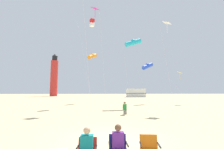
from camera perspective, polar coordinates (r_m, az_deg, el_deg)
The scene contains 15 objects.
ground at distance 7.44m, azimuth 0.26°, elevation -22.62°, with size 200.00×200.00×0.00m, color #CCB584.
spectator_red_chair at distance 4.74m, azimuth -9.22°, elevation -24.69°, with size 0.35×0.52×1.16m.
camp_chair_navy at distance 5.17m, azimuth 2.14°, elevation -24.44°, with size 0.56×0.57×0.82m.
spectator_navy_chair at distance 5.01m, azimuth 2.31°, elevation -23.72°, with size 0.34×0.51×1.16m.
camp_chair_orange at distance 5.23m, azimuth 13.25°, elevation -24.07°, with size 0.61×0.63×0.82m.
kite_flyer_standing at distance 14.68m, azimuth 4.61°, elevation -11.81°, with size 0.41×0.55×1.16m.
kite_tube_cyan at distance 23.44m, azimuth 7.56°, elevation 11.33°, with size 2.68×2.11×9.74m.
kite_diamond_gold at distance 28.41m, azimuth 23.11°, elevation 0.31°, with size 3.17×3.17×5.33m.
kite_tube_blue at distance 28.48m, azimuth 12.61°, elevation 3.01°, with size 3.16×2.95×7.15m.
kite_tube_orange at distance 30.28m, azimuth -7.09°, elevation 6.62°, with size 3.35×3.71×9.35m.
kite_diamond_magenta at distance 21.59m, azimuth -5.83°, elevation 21.04°, with size 2.09×2.09×12.73m.
kite_diamond_white at distance 20.53m, azimuth 19.08°, elevation 16.04°, with size 1.54×1.54×10.32m.
kite_box_scarlet at distance 26.49m, azimuth -7.17°, elevation 17.89°, with size 2.63×2.63×13.39m.
lighthouse_distant at distance 66.63m, azimuth -20.05°, elevation -0.56°, with size 2.80×2.80×16.80m.
rv_van_white at distance 54.57m, azimuth 8.59°, elevation -6.55°, with size 6.45×2.37×2.80m.
Camera 1 is at (-0.46, -7.11, 2.15)m, focal length 25.48 mm.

